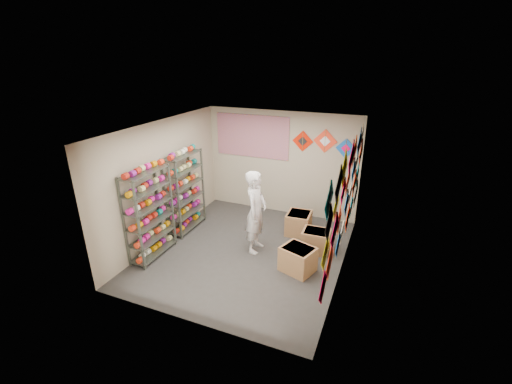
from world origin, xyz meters
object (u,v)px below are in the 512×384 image
at_px(shelf_rack_back, 185,192).
at_px(carton_c, 299,223).
at_px(shopkeeper, 256,212).
at_px(carton_a, 298,259).
at_px(carton_b, 316,241).
at_px(shelf_rack_front, 149,214).

relative_size(shelf_rack_back, carton_c, 3.20).
height_order(shopkeeper, carton_c, shopkeeper).
xyz_separation_m(carton_a, carton_b, (0.16, 0.87, -0.02)).
bearing_deg(carton_c, shelf_rack_back, -166.11).
xyz_separation_m(shopkeeper, carton_c, (0.66, 1.06, -0.64)).
xyz_separation_m(shelf_rack_front, carton_c, (2.59, 2.08, -0.69)).
distance_m(shelf_rack_back, carton_a, 3.15).
height_order(shelf_rack_front, carton_a, shelf_rack_front).
bearing_deg(shelf_rack_front, shopkeeper, 27.85).
bearing_deg(carton_b, shelf_rack_back, -179.38).
distance_m(shelf_rack_front, shopkeeper, 2.18).
bearing_deg(shelf_rack_front, carton_c, 38.81).
bearing_deg(shelf_rack_front, carton_b, 24.94).
relative_size(shelf_rack_front, carton_a, 3.10).
relative_size(shelf_rack_front, shelf_rack_back, 1.00).
distance_m(shopkeeper, carton_a, 1.31).
distance_m(shopkeeper, carton_c, 1.41).
height_order(shopkeeper, carton_a, shopkeeper).
bearing_deg(shelf_rack_front, carton_a, 11.34).
distance_m(carton_b, carton_c, 0.83).
height_order(shelf_rack_back, carton_b, shelf_rack_back).
distance_m(shelf_rack_back, carton_b, 3.23).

